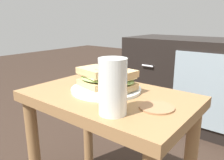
% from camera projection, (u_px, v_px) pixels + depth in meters
% --- Properties ---
extents(side_table, '(0.56, 0.36, 0.46)m').
position_uv_depth(side_table, '(108.00, 119.00, 0.76)').
color(side_table, olive).
rests_on(side_table, ground).
extents(tv_cabinet, '(0.96, 0.46, 0.58)m').
position_uv_depth(tv_cabinet, '(198.00, 82.00, 1.49)').
color(tv_cabinet, black).
rests_on(tv_cabinet, ground).
extents(plate, '(0.24, 0.24, 0.01)m').
position_uv_depth(plate, '(106.00, 89.00, 0.77)').
color(plate, silver).
rests_on(plate, side_table).
extents(sandwich_front, '(0.14, 0.12, 0.07)m').
position_uv_depth(sandwich_front, '(96.00, 77.00, 0.78)').
color(sandwich_front, tan).
rests_on(sandwich_front, plate).
extents(sandwich_back, '(0.14, 0.11, 0.07)m').
position_uv_depth(sandwich_back, '(117.00, 79.00, 0.74)').
color(sandwich_back, tan).
rests_on(sandwich_back, plate).
extents(beer_glass, '(0.07, 0.07, 0.15)m').
position_uv_depth(beer_glass, '(113.00, 88.00, 0.56)').
color(beer_glass, silver).
rests_on(beer_glass, side_table).
extents(coaster, '(0.10, 0.10, 0.01)m').
position_uv_depth(coaster, '(157.00, 107.00, 0.62)').
color(coaster, '#996B47').
rests_on(coaster, side_table).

